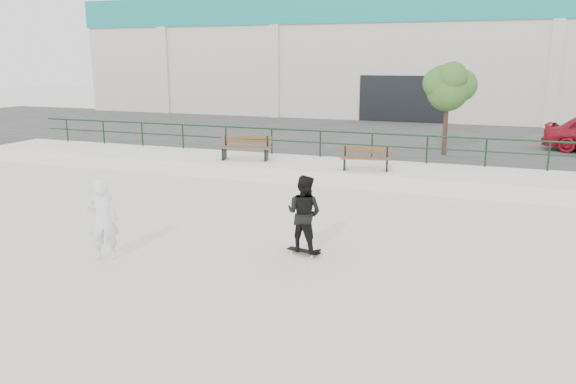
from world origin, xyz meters
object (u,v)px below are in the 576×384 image
at_px(tree, 449,85).
at_px(seated_skater, 103,220).
at_px(standing_skater, 304,213).
at_px(bench_right, 366,159).
at_px(bench_left, 245,148).
at_px(skateboard, 304,251).

distance_m(tree, seated_skater, 14.64).
xyz_separation_m(standing_skater, seated_skater, (-3.94, -1.70, -0.07)).
bearing_deg(standing_skater, tree, -88.55).
xyz_separation_m(tree, seated_skater, (-5.94, -13.18, -2.31)).
height_order(tree, standing_skater, tree).
bearing_deg(bench_right, bench_left, 163.80).
bearing_deg(bench_left, skateboard, -69.86).
bearing_deg(standing_skater, bench_right, -76.66).
relative_size(bench_right, skateboard, 2.20).
bearing_deg(bench_right, standing_skater, -99.29).
bearing_deg(skateboard, standing_skater, 102.87).
bearing_deg(tree, bench_left, -152.03).
bearing_deg(skateboard, bench_right, 104.88).
distance_m(tree, skateboard, 12.06).
xyz_separation_m(bench_right, standing_skater, (0.26, -7.41, 0.05)).
xyz_separation_m(bench_left, tree, (6.91, 3.67, 2.25)).
relative_size(standing_skater, seated_skater, 0.97).
bearing_deg(standing_skater, seated_skater, 34.73).
bearing_deg(standing_skater, bench_left, -46.53).
height_order(bench_left, bench_right, bench_left).
xyz_separation_m(bench_right, skateboard, (0.26, -7.41, -0.82)).
distance_m(skateboard, standing_skater, 0.87).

